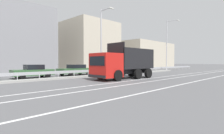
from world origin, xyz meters
name	(u,v)px	position (x,y,z in m)	size (l,w,h in m)	color
ground_plane	(117,77)	(0.00, 0.00, 0.00)	(320.00, 320.00, 0.00)	#565659
lane_strip_0	(138,80)	(-0.72, -3.49, 0.00)	(65.50, 0.16, 0.01)	silver
lane_strip_1	(153,81)	(-0.72, -5.14, 0.00)	(65.50, 0.16, 0.01)	silver
lane_strip_2	(184,84)	(-0.72, -8.06, 0.00)	(65.50, 0.16, 0.01)	silver
median_island	(101,75)	(0.00, 2.84, 0.09)	(36.03, 1.10, 0.18)	gray
median_guardrail	(94,71)	(0.00, 4.20, 0.57)	(65.50, 0.09, 0.78)	#9EA0A5
dump_truck	(118,66)	(-1.76, -1.66, 1.35)	(7.65, 2.97, 3.72)	red
median_road_sign	(127,65)	(5.16, 2.84, 1.27)	(0.69, 0.16, 2.44)	white
street_lamp_1	(102,39)	(-0.02, 2.67, 4.66)	(0.70, 2.07, 8.40)	#ADADB2
street_lamp_2	(168,43)	(17.47, 2.74, 5.47)	(0.71, 2.41, 9.91)	#ADADB2
parked_car_3	(33,71)	(-7.30, 5.93, 0.74)	(4.31, 1.97, 1.49)	#335B33
parked_car_4	(76,70)	(-1.70, 6.04, 0.73)	(4.90, 2.25, 1.44)	#335B33
parked_car_5	(109,69)	(4.42, 5.90, 0.72)	(4.51, 2.18, 1.40)	#A3A3A8
parked_car_6	(133,68)	(10.73, 6.13, 0.73)	(4.87, 2.07, 1.46)	maroon
background_building_1	(90,46)	(10.32, 18.25, 5.43)	(10.75, 9.76, 10.85)	#B7AD99
background_building_2	(138,56)	(31.53, 20.18, 3.89)	(19.39, 15.52, 7.78)	#B7AD99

